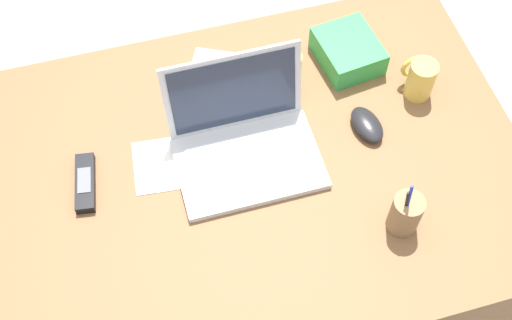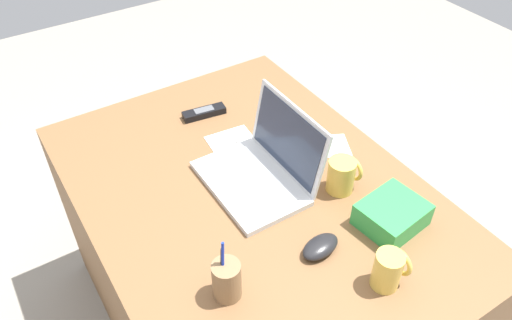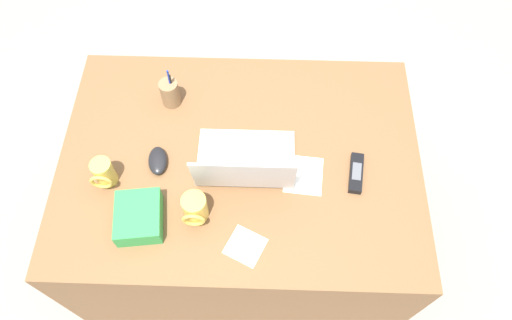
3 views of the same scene
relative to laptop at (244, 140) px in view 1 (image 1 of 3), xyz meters
name	(u,v)px [view 1 (image 1 of 3)]	position (x,y,z in m)	size (l,w,h in m)	color
ground_plane	(258,281)	(0.02, -0.05, -0.80)	(6.00, 6.00, 0.00)	gray
desk	(258,233)	(0.02, -0.05, -0.42)	(1.29, 0.94, 0.75)	brown
laptop	(244,140)	(0.00, 0.00, 0.00)	(0.34, 0.27, 0.23)	silver
computer_mouse	(367,125)	(0.31, -0.02, -0.03)	(0.07, 0.11, 0.03)	black
coffee_mug_white	(420,78)	(0.48, 0.06, 0.01)	(0.08, 0.08, 0.11)	#E0BC4C
coffee_mug_tall	(285,69)	(0.16, 0.18, 0.01)	(0.08, 0.09, 0.11)	#E0BC4C
cordless_phone	(85,183)	(-0.39, 0.01, -0.03)	(0.06, 0.16, 0.03)	black
pen_holder	(405,213)	(0.29, -0.29, 0.01)	(0.07, 0.07, 0.18)	olive
snack_bag	(348,51)	(0.34, 0.21, -0.01)	(0.15, 0.17, 0.07)	green
paper_note_near_laptop	(213,66)	(-0.01, 0.28, -0.05)	(0.11, 0.11, 0.00)	white
paper_note_left	(161,165)	(-0.20, 0.01, -0.05)	(0.13, 0.15, 0.00)	white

